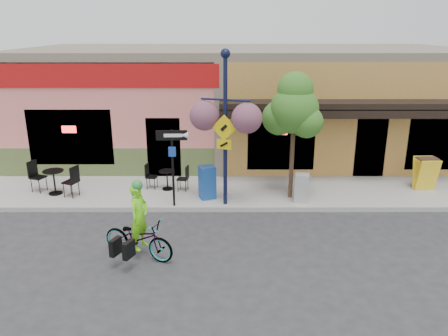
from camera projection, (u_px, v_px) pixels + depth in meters
name	position (u px, v px, depth m)	size (l,w,h in m)	color
ground	(253.00, 219.00, 12.72)	(90.00, 90.00, 0.00)	#2D2D30
sidewalk	(249.00, 192.00, 14.60)	(24.00, 3.00, 0.15)	#9E9B93
curb	(252.00, 209.00, 13.22)	(24.00, 0.12, 0.15)	#A8A59E
building	(243.00, 100.00, 19.16)	(18.20, 8.20, 4.50)	#E37870
bicycle	(138.00, 238.00, 10.49)	(0.66, 1.89, 0.99)	maroon
cyclist_rider	(140.00, 226.00, 10.39)	(0.59, 0.39, 1.62)	#75EF19
lamp_post	(225.00, 130.00, 12.71)	(1.48, 0.59, 4.63)	#111736
one_way_sign	(173.00, 169.00, 12.93)	(0.90, 0.20, 2.36)	black
cafe_set_left	(54.00, 179.00, 14.07)	(1.73, 0.87, 1.04)	black
cafe_set_right	(167.00, 177.00, 14.49)	(1.43, 0.71, 0.86)	black
newspaper_box_blue	(207.00, 182.00, 13.72)	(0.47, 0.42, 1.05)	#194898
newspaper_box_grey	(302.00, 188.00, 13.45)	(0.42, 0.38, 0.90)	#A7A7A7
street_tree	(293.00, 136.00, 13.35)	(1.56, 1.56, 4.00)	#3D7A26
sandwich_board	(428.00, 176.00, 14.28)	(0.66, 0.48, 1.10)	yellow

